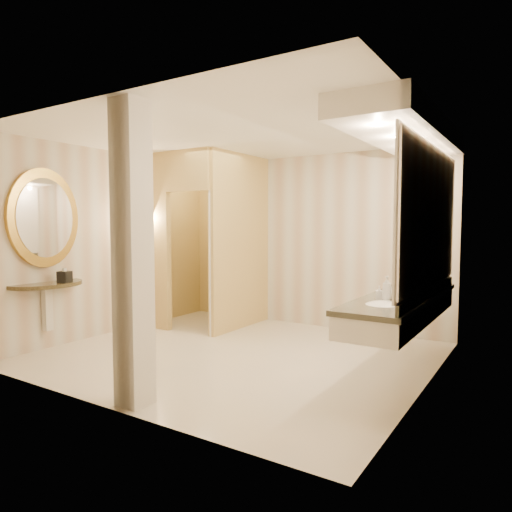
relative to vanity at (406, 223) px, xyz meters
The scene contains 16 objects.
floor 2.58m from the vanity, behind, with size 4.50×4.50×0.00m, color beige.
ceiling 2.26m from the vanity, behind, with size 4.50×4.50×0.00m, color white.
wall_back 2.66m from the vanity, 138.43° to the left, with size 4.50×0.02×2.70m, color beige.
wall_front 3.01m from the vanity, 131.41° to the right, with size 4.50×0.02×2.70m, color beige.
wall_left 4.25m from the vanity, behind, with size 0.02×4.00×2.70m, color beige.
wall_right 0.46m from the vanity, 42.07° to the right, with size 0.02×4.00×2.70m, color beige.
toilet_closet 3.20m from the vanity, 166.90° to the left, with size 1.50×1.55×2.70m.
wall_sconce 3.91m from the vanity, behind, with size 0.14×0.14×0.42m.
vanity is the anchor object (origin of this frame).
console_shelf 4.42m from the vanity, 161.75° to the right, with size 0.97×0.97×1.94m.
pillar 2.77m from the vanity, 132.09° to the right, with size 0.27×0.27×2.70m, color beige.
tissue_box 4.24m from the vanity, 162.76° to the right, with size 0.14×0.14×0.14m, color black.
toilet 3.71m from the vanity, 157.51° to the left, with size 0.41×0.72×0.74m, color white.
soap_bottle_a 0.82m from the vanity, 108.81° to the right, with size 0.06×0.06×0.14m, color beige.
soap_bottle_b 0.75m from the vanity, 98.26° to the right, with size 0.10×0.10×0.13m, color silver.
soap_bottle_c 0.77m from the vanity, 98.33° to the right, with size 0.09×0.09×0.24m, color #C6B28C.
Camera 1 is at (3.20, -4.60, 1.62)m, focal length 32.00 mm.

